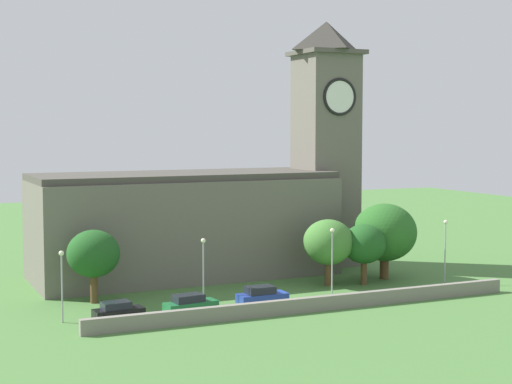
# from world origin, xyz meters

# --- Properties ---
(ground_plane) EXTENTS (200.00, 200.00, 0.00)m
(ground_plane) POSITION_xyz_m (0.00, 15.00, 0.00)
(ground_plane) COLOR #477538
(church) EXTENTS (38.08, 13.23, 28.91)m
(church) POSITION_xyz_m (-1.41, 17.35, 7.49)
(church) COLOR #666056
(church) RESTS_ON ground
(quay_barrier) EXTENTS (41.83, 0.70, 1.30)m
(quay_barrier) POSITION_xyz_m (0.00, -3.82, 0.65)
(quay_barrier) COLOR gray
(quay_barrier) RESTS_ON ground
(car_black) EXTENTS (4.39, 2.34, 1.68)m
(car_black) POSITION_xyz_m (-16.90, -0.20, 0.85)
(car_black) COLOR black
(car_black) RESTS_ON ground
(car_green) EXTENTS (4.91, 2.56, 1.83)m
(car_green) POSITION_xyz_m (-10.54, -0.58, 0.93)
(car_green) COLOR #1E6B38
(car_green) RESTS_ON ground
(car_blue) EXTENTS (4.64, 2.30, 1.89)m
(car_blue) POSITION_xyz_m (-3.41, -0.14, 0.96)
(car_blue) COLOR #233D9E
(car_blue) RESTS_ON ground
(streetlamp_west_end) EXTENTS (0.44, 0.44, 6.13)m
(streetlamp_west_end) POSITION_xyz_m (-21.33, 1.12, 4.17)
(streetlamp_west_end) COLOR #9EA0A5
(streetlamp_west_end) RESTS_ON ground
(streetlamp_west_mid) EXTENTS (0.44, 0.44, 6.33)m
(streetlamp_west_mid) POSITION_xyz_m (-8.31, 2.03, 4.29)
(streetlamp_west_mid) COLOR #9EA0A5
(streetlamp_west_mid) RESTS_ON ground
(streetlamp_central) EXTENTS (0.44, 0.44, 6.71)m
(streetlamp_central) POSITION_xyz_m (4.65, 1.03, 4.51)
(streetlamp_central) COLOR #9EA0A5
(streetlamp_central) RESTS_ON ground
(streetlamp_east_mid) EXTENTS (0.44, 0.44, 6.73)m
(streetlamp_east_mid) POSITION_xyz_m (18.88, 2.02, 4.52)
(streetlamp_east_mid) COLOR #9EA0A5
(streetlamp_east_mid) RESTS_ON ground
(tree_riverside_east) EXTENTS (6.95, 6.95, 8.23)m
(tree_riverside_east) POSITION_xyz_m (14.43, 6.77, 5.07)
(tree_riverside_east) COLOR brown
(tree_riverside_east) RESTS_ON ground
(tree_by_tower) EXTENTS (4.59, 4.59, 6.37)m
(tree_by_tower) POSITION_xyz_m (10.63, 4.85, 4.27)
(tree_by_tower) COLOR brown
(tree_by_tower) RESTS_ON ground
(tree_riverside_west) EXTENTS (4.96, 4.96, 6.91)m
(tree_riverside_west) POSITION_xyz_m (-17.19, 7.61, 4.64)
(tree_riverside_west) COLOR brown
(tree_riverside_west) RESTS_ON ground
(tree_churchyard) EXTENTS (5.25, 5.25, 6.94)m
(tree_churchyard) POSITION_xyz_m (6.95, 5.90, 4.54)
(tree_churchyard) COLOR brown
(tree_churchyard) RESTS_ON ground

